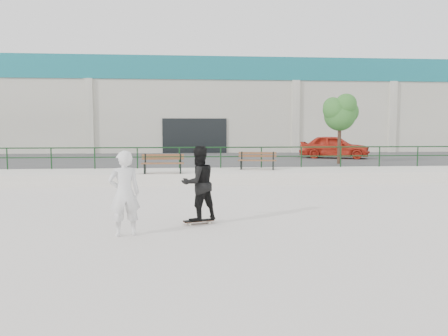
{
  "coord_description": "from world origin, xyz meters",
  "views": [
    {
      "loc": [
        -0.68,
        -10.29,
        2.41
      ],
      "look_at": [
        0.39,
        2.0,
        1.29
      ],
      "focal_mm": 35.0,
      "sensor_mm": 36.0,
      "label": 1
    }
  ],
  "objects": [
    {
      "name": "ledge",
      "position": [
        0.0,
        9.5,
        0.25
      ],
      "size": [
        30.0,
        3.0,
        0.5
      ],
      "primitive_type": "cube",
      "color": "silver",
      "rests_on": "ground"
    },
    {
      "name": "red_car",
      "position": [
        8.87,
        17.15,
        1.25
      ],
      "size": [
        4.73,
        3.28,
        1.49
      ],
      "primitive_type": "imported",
      "rotation": [
        0.0,
        0.0,
        1.18
      ],
      "color": "red",
      "rests_on": "parking_strip"
    },
    {
      "name": "bench_right",
      "position": [
        2.65,
        9.91,
        0.91
      ],
      "size": [
        1.85,
        0.88,
        0.82
      ],
      "rotation": [
        0.0,
        0.0,
        -0.21
      ],
      "color": "brown",
      "rests_on": "ledge"
    },
    {
      "name": "tree",
      "position": [
        7.64,
        12.78,
        3.32
      ],
      "size": [
        2.11,
        1.88,
        3.76
      ],
      "color": "#4A3325",
      "rests_on": "parking_strip"
    },
    {
      "name": "railing",
      "position": [
        -0.0,
        10.8,
        1.24
      ],
      "size": [
        28.0,
        0.06,
        1.03
      ],
      "color": "#14381A",
      "rests_on": "ledge"
    },
    {
      "name": "seated_skater",
      "position": [
        -2.06,
        -0.48,
        0.96
      ],
      "size": [
        0.8,
        0.63,
        1.93
      ],
      "primitive_type": "imported",
      "rotation": [
        0.0,
        0.0,
        3.41
      ],
      "color": "silver",
      "rests_on": "ground"
    },
    {
      "name": "commercial_building",
      "position": [
        -0.0,
        31.99,
        4.58
      ],
      "size": [
        44.2,
        16.33,
        8.0
      ],
      "color": "silver",
      "rests_on": "ground"
    },
    {
      "name": "parking_strip",
      "position": [
        0.0,
        18.0,
        0.25
      ],
      "size": [
        60.0,
        14.0,
        0.5
      ],
      "primitive_type": "cube",
      "color": "#3D3D3D",
      "rests_on": "ground"
    },
    {
      "name": "ground",
      "position": [
        0.0,
        0.0,
        0.0
      ],
      "size": [
        120.0,
        120.0,
        0.0
      ],
      "primitive_type": "plane",
      "color": "silver",
      "rests_on": "ground"
    },
    {
      "name": "standing_skater",
      "position": [
        -0.37,
        0.62,
        1.03
      ],
      "size": [
        1.14,
        1.05,
        1.88
      ],
      "primitive_type": "imported",
      "rotation": [
        0.0,
        0.0,
        3.61
      ],
      "color": "black",
      "rests_on": "skateboard"
    },
    {
      "name": "skateboard",
      "position": [
        -0.37,
        0.62,
        0.07
      ],
      "size": [
        0.8,
        0.42,
        0.09
      ],
      "rotation": [
        0.0,
        0.0,
        0.3
      ],
      "color": "black",
      "rests_on": "ground"
    },
    {
      "name": "bench_left",
      "position": [
        -1.67,
        8.46,
        0.91
      ],
      "size": [
        1.81,
        0.54,
        0.83
      ],
      "rotation": [
        0.0,
        0.0,
        -0.0
      ],
      "color": "brown",
      "rests_on": "ledge"
    }
  ]
}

